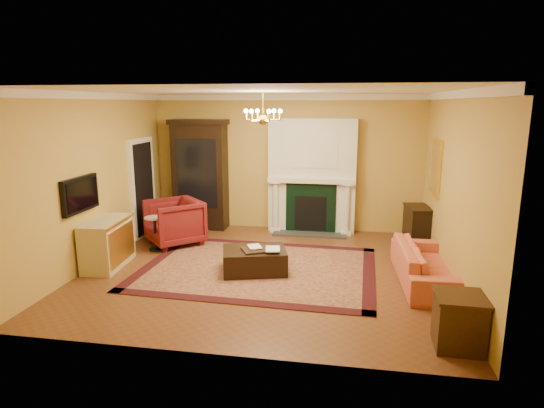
% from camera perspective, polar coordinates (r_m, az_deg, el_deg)
% --- Properties ---
extents(floor, '(6.00, 5.50, 0.02)m').
position_cam_1_polar(floor, '(7.93, -1.06, -8.32)').
color(floor, brown).
rests_on(floor, ground).
extents(ceiling, '(6.00, 5.50, 0.02)m').
position_cam_1_polar(ceiling, '(7.41, -1.15, 14.06)').
color(ceiling, white).
rests_on(ceiling, wall_back).
extents(wall_back, '(6.00, 0.02, 3.00)m').
position_cam_1_polar(wall_back, '(10.22, 1.78, 5.14)').
color(wall_back, gold).
rests_on(wall_back, floor).
extents(wall_front, '(6.00, 0.02, 3.00)m').
position_cam_1_polar(wall_front, '(4.91, -7.10, -3.08)').
color(wall_front, gold).
rests_on(wall_front, floor).
extents(wall_left, '(0.02, 5.50, 3.00)m').
position_cam_1_polar(wall_left, '(8.60, -21.24, 2.90)').
color(wall_left, gold).
rests_on(wall_left, floor).
extents(wall_right, '(0.02, 5.50, 3.00)m').
position_cam_1_polar(wall_right, '(7.58, 21.89, 1.64)').
color(wall_right, gold).
rests_on(wall_right, floor).
extents(fireplace, '(1.90, 0.70, 2.50)m').
position_cam_1_polar(fireplace, '(10.02, 5.03, 3.18)').
color(fireplace, silver).
rests_on(fireplace, wall_back).
extents(crown_molding, '(6.00, 5.50, 0.12)m').
position_cam_1_polar(crown_molding, '(8.35, 0.11, 13.40)').
color(crown_molding, white).
rests_on(crown_molding, ceiling).
extents(doorway, '(0.08, 1.05, 2.10)m').
position_cam_1_polar(doorway, '(10.13, -15.91, 1.99)').
color(doorway, white).
rests_on(doorway, wall_left).
extents(tv_panel, '(0.09, 0.95, 0.58)m').
position_cam_1_polar(tv_panel, '(8.09, -22.91, 1.12)').
color(tv_panel, black).
rests_on(tv_panel, wall_left).
extents(gilt_mirror, '(0.06, 0.76, 1.05)m').
position_cam_1_polar(gilt_mirror, '(8.90, 19.85, 4.28)').
color(gilt_mirror, yellow).
rests_on(gilt_mirror, wall_right).
extents(chandelier, '(0.63, 0.55, 0.53)m').
position_cam_1_polar(chandelier, '(7.41, -1.14, 10.95)').
color(chandelier, gold).
rests_on(chandelier, ceiling).
extents(oriental_rug, '(4.09, 3.13, 0.02)m').
position_cam_1_polar(oriental_rug, '(7.98, -1.78, -8.05)').
color(oriental_rug, '#4C1013').
rests_on(oriental_rug, floor).
extents(china_cabinet, '(1.18, 0.54, 2.36)m').
position_cam_1_polar(china_cabinet, '(10.44, -8.96, 3.37)').
color(china_cabinet, black).
rests_on(china_cabinet, floor).
extents(wingback_armchair, '(1.35, 1.35, 1.02)m').
position_cam_1_polar(wingback_armchair, '(9.39, -12.18, -1.97)').
color(wingback_armchair, maroon).
rests_on(wingback_armchair, floor).
extents(pedestal_table, '(0.37, 0.37, 0.67)m').
position_cam_1_polar(pedestal_table, '(9.11, -14.47, -3.30)').
color(pedestal_table, black).
rests_on(pedestal_table, floor).
extents(commode, '(0.61, 1.16, 0.84)m').
position_cam_1_polar(commode, '(8.47, -19.94, -4.66)').
color(commode, beige).
rests_on(commode, floor).
extents(coral_sofa, '(0.70, 2.09, 0.81)m').
position_cam_1_polar(coral_sofa, '(7.67, 18.73, -6.47)').
color(coral_sofa, '#D06442').
rests_on(coral_sofa, floor).
extents(end_table, '(0.55, 0.55, 0.62)m').
position_cam_1_polar(end_table, '(5.89, 22.41, -13.61)').
color(end_table, '#391F0F').
rests_on(end_table, floor).
extents(console_table, '(0.50, 0.76, 0.79)m').
position_cam_1_polar(console_table, '(9.52, 17.76, -2.80)').
color(console_table, black).
rests_on(console_table, floor).
extents(leather_ottoman, '(1.21, 1.01, 0.39)m').
position_cam_1_polar(leather_ottoman, '(7.76, -2.21, -7.06)').
color(leather_ottoman, black).
rests_on(leather_ottoman, oriental_rug).
extents(ottoman_tray, '(0.62, 0.57, 0.03)m').
position_cam_1_polar(ottoman_tray, '(7.62, -1.82, -5.75)').
color(ottoman_tray, black).
rests_on(ottoman_tray, leather_ottoman).
extents(book_a, '(0.20, 0.11, 0.28)m').
position_cam_1_polar(book_a, '(7.61, -2.98, -4.55)').
color(book_a, gray).
rests_on(book_a, ottoman_tray).
extents(book_b, '(0.23, 0.06, 0.32)m').
position_cam_1_polar(book_b, '(7.51, -0.80, -4.62)').
color(book_b, gray).
rests_on(book_b, ottoman_tray).
extents(topiary_left, '(0.14, 0.14, 0.39)m').
position_cam_1_polar(topiary_left, '(10.00, 1.81, 4.65)').
color(topiary_left, gray).
rests_on(topiary_left, fireplace).
extents(topiary_right, '(0.16, 0.16, 0.43)m').
position_cam_1_polar(topiary_right, '(9.90, 9.05, 4.56)').
color(topiary_right, gray).
rests_on(topiary_right, fireplace).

